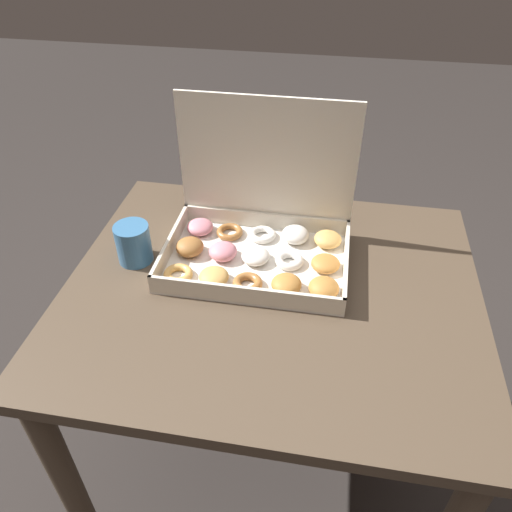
# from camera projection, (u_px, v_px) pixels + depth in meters

# --- Properties ---
(ground_plane) EXTENTS (8.00, 8.00, 0.00)m
(ground_plane) POSITION_uv_depth(u_px,v_px,m) (267.00, 456.00, 1.53)
(ground_plane) COLOR #2D2826
(dining_table) EXTENTS (0.90, 0.76, 0.71)m
(dining_table) POSITION_uv_depth(u_px,v_px,m) (271.00, 323.00, 1.16)
(dining_table) COLOR #4C3D2D
(dining_table) RESTS_ON ground_plane
(donut_box) EXTENTS (0.41, 0.29, 0.34)m
(donut_box) POSITION_uv_depth(u_px,v_px,m) (260.00, 233.00, 1.14)
(donut_box) COLOR silver
(donut_box) RESTS_ON dining_table
(coffee_mug) EXTENTS (0.08, 0.08, 0.09)m
(coffee_mug) POSITION_uv_depth(u_px,v_px,m) (133.00, 243.00, 1.13)
(coffee_mug) COLOR teal
(coffee_mug) RESTS_ON dining_table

